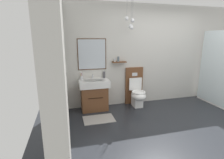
# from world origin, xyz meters

# --- Properties ---
(ground_plane) EXTENTS (6.26, 4.77, 0.10)m
(ground_plane) POSITION_xyz_m (0.00, 0.00, -0.05)
(ground_plane) COLOR #23262B
(ground_plane) RESTS_ON ground
(wall_back) EXTENTS (5.06, 0.50, 2.61)m
(wall_back) POSITION_xyz_m (-0.02, 1.72, 1.31)
(wall_back) COLOR beige
(wall_back) RESTS_ON ground
(wall_left) EXTENTS (0.12, 3.57, 2.61)m
(wall_left) POSITION_xyz_m (-2.47, 0.00, 1.31)
(wall_left) COLOR beige
(wall_left) RESTS_ON ground
(bath_mat) EXTENTS (0.68, 0.44, 0.01)m
(bath_mat) POSITION_xyz_m (-1.77, 0.90, 0.01)
(bath_mat) COLOR #9E9993
(bath_mat) RESTS_ON ground
(vanity_sink_left) EXTENTS (0.73, 0.46, 0.76)m
(vanity_sink_left) POSITION_xyz_m (-1.77, 1.48, 0.40)
(vanity_sink_left) COLOR brown
(vanity_sink_left) RESTS_ON ground
(tap_on_left_sink) EXTENTS (0.03, 0.13, 0.11)m
(tap_on_left_sink) POSITION_xyz_m (-1.77, 1.64, 0.83)
(tap_on_left_sink) COLOR silver
(tap_on_left_sink) RESTS_ON vanity_sink_left
(toilet) EXTENTS (0.48, 0.63, 1.00)m
(toilet) POSITION_xyz_m (-0.65, 1.47, 0.38)
(toilet) COLOR brown
(toilet) RESTS_ON ground
(toothbrush_cup) EXTENTS (0.07, 0.07, 0.20)m
(toothbrush_cup) POSITION_xyz_m (-2.05, 1.63, 0.82)
(toothbrush_cup) COLOR silver
(toothbrush_cup) RESTS_ON vanity_sink_left
(soap_dispenser) EXTENTS (0.06, 0.06, 0.20)m
(soap_dispenser) POSITION_xyz_m (-1.48, 1.64, 0.85)
(soap_dispenser) COLOR #4C4C51
(soap_dispenser) RESTS_ON vanity_sink_left
(shower_tray) EXTENTS (0.88, 1.01, 1.95)m
(shower_tray) POSITION_xyz_m (1.63, 1.03, 0.43)
(shower_tray) COLOR white
(shower_tray) RESTS_ON ground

